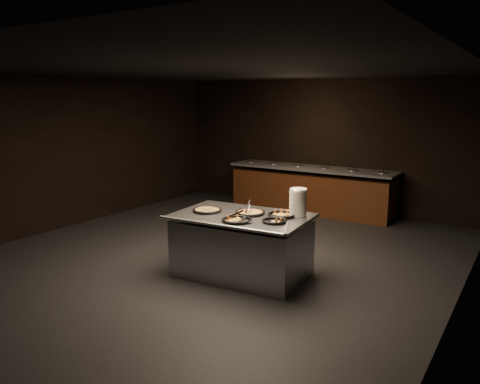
{
  "coord_description": "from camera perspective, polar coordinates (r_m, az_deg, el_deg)",
  "views": [
    {
      "loc": [
        4.17,
        -5.77,
        2.47
      ],
      "look_at": [
        0.26,
        0.3,
        1.02
      ],
      "focal_mm": 35.0,
      "sensor_mm": 36.0,
      "label": 1
    }
  ],
  "objects": [
    {
      "name": "serving_counter",
      "position": [
        6.63,
        0.24,
        -6.64
      ],
      "size": [
        1.93,
        1.33,
        0.89
      ],
      "rotation": [
        0.0,
        0.0,
        0.08
      ],
      "color": "#ABAEB2",
      "rests_on": "ground"
    },
    {
      "name": "pan_veggie_whole",
      "position": [
        6.7,
        -4.02,
        -2.22
      ],
      "size": [
        0.42,
        0.42,
        0.04
      ],
      "rotation": [
        0.0,
        0.0,
        0.05
      ],
      "color": "black",
      "rests_on": "serving_counter"
    },
    {
      "name": "salad_bar",
      "position": [
        10.42,
        8.56,
        -0.06
      ],
      "size": [
        3.7,
        0.83,
        1.18
      ],
      "color": "#532813",
      "rests_on": "ground"
    },
    {
      "name": "server_right",
      "position": [
        6.11,
        -0.04,
        -2.93
      ],
      "size": [
        0.34,
        0.1,
        0.16
      ],
      "rotation": [
        0.0,
        0.0,
        0.03
      ],
      "color": "#ABAEB2",
      "rests_on": "serving_counter"
    },
    {
      "name": "pan_cheese_slices_b",
      "position": [
        6.15,
        -0.38,
        -3.42
      ],
      "size": [
        0.4,
        0.4,
        0.04
      ],
      "rotation": [
        0.0,
        0.0,
        2.14
      ],
      "color": "black",
      "rests_on": "serving_counter"
    },
    {
      "name": "plate_stack",
      "position": [
        6.43,
        7.09,
        -1.29
      ],
      "size": [
        0.24,
        0.24,
        0.38
      ],
      "primitive_type": "cylinder",
      "color": "white",
      "rests_on": "serving_counter"
    },
    {
      "name": "pan_veggie_slices",
      "position": [
        6.12,
        4.21,
        -3.53
      ],
      "size": [
        0.33,
        0.33,
        0.04
      ],
      "rotation": [
        0.0,
        0.0,
        -0.82
      ],
      "color": "black",
      "rests_on": "serving_counter"
    },
    {
      "name": "server_left",
      "position": [
        6.58,
        1.02,
        -1.86
      ],
      "size": [
        0.18,
        0.35,
        0.18
      ],
      "rotation": [
        0.0,
        0.0,
        1.98
      ],
      "color": "#ABAEB2",
      "rests_on": "serving_counter"
    },
    {
      "name": "room",
      "position": [
        7.19,
        -3.01,
        3.16
      ],
      "size": [
        7.02,
        8.02,
        2.92
      ],
      "color": "black",
      "rests_on": "ground"
    },
    {
      "name": "pan_cheese_slices_a",
      "position": [
        6.44,
        5.12,
        -2.78
      ],
      "size": [
        0.39,
        0.39,
        0.04
      ],
      "rotation": [
        0.0,
        0.0,
        1.26
      ],
      "color": "black",
      "rests_on": "serving_counter"
    },
    {
      "name": "pan_cheese_whole",
      "position": [
        6.54,
        1.26,
        -2.52
      ],
      "size": [
        0.41,
        0.41,
        0.04
      ],
      "rotation": [
        0.0,
        0.0,
        0.41
      ],
      "color": "black",
      "rests_on": "serving_counter"
    }
  ]
}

